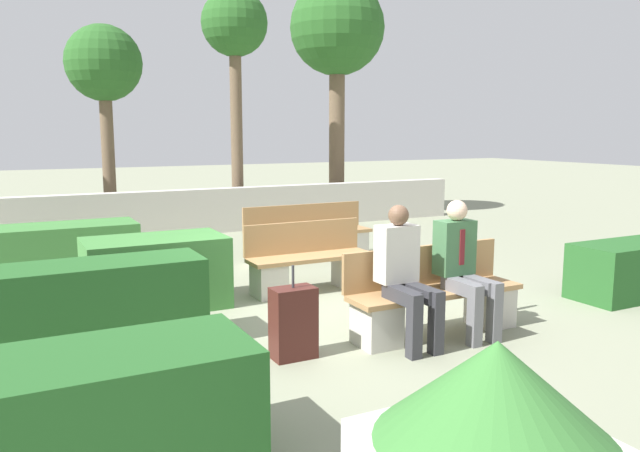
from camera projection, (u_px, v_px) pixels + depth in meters
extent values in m
plane|color=gray|center=(325.00, 314.00, 6.89)|extent=(60.00, 60.00, 0.00)
cube|color=beige|center=(181.00, 212.00, 12.09)|extent=(12.58, 0.30, 0.87)
cube|color=#A37A4C|center=(437.00, 292.00, 6.12)|extent=(1.85, 0.44, 0.05)
cube|color=#A37A4C|center=(423.00, 265.00, 6.30)|extent=(1.85, 0.04, 0.40)
cube|color=beige|center=(377.00, 324.00, 5.84)|extent=(0.36, 0.40, 0.41)
cube|color=beige|center=(490.00, 306.00, 6.47)|extent=(0.36, 0.40, 0.41)
cube|color=#A37A4C|center=(311.00, 258.00, 7.80)|extent=(1.61, 0.44, 0.05)
cube|color=#A37A4C|center=(303.00, 237.00, 7.98)|extent=(1.61, 0.04, 0.40)
cube|color=beige|center=(269.00, 280.00, 7.57)|extent=(0.36, 0.40, 0.41)
cube|color=beige|center=(350.00, 271.00, 8.09)|extent=(0.36, 0.40, 0.41)
cube|color=#A37A4C|center=(310.00, 233.00, 9.68)|extent=(2.02, 0.44, 0.05)
cube|color=#A37A4C|center=(303.00, 217.00, 9.86)|extent=(2.02, 0.04, 0.40)
cube|color=beige|center=(263.00, 252.00, 9.36)|extent=(0.36, 0.40, 0.41)
cube|color=beige|center=(353.00, 243.00, 10.07)|extent=(0.36, 0.40, 0.41)
cube|color=slate|center=(461.00, 287.00, 5.98)|extent=(0.14, 0.46, 0.13)
cube|color=slate|center=(477.00, 284.00, 6.07)|extent=(0.14, 0.46, 0.13)
cube|color=slate|center=(475.00, 316.00, 5.80)|extent=(0.11, 0.11, 0.59)
cube|color=slate|center=(495.00, 313.00, 5.91)|extent=(0.11, 0.11, 0.59)
cube|color=#3D6B42|center=(454.00, 247.00, 6.19)|extent=(0.38, 0.22, 0.54)
sphere|color=beige|center=(457.00, 210.00, 6.11)|extent=(0.20, 0.20, 0.20)
cube|color=maroon|center=(462.00, 247.00, 6.08)|extent=(0.06, 0.01, 0.35)
cube|color=#333338|center=(402.00, 295.00, 5.67)|extent=(0.14, 0.46, 0.13)
cube|color=#333338|center=(420.00, 293.00, 5.76)|extent=(0.14, 0.46, 0.13)
cube|color=#333338|center=(414.00, 326.00, 5.49)|extent=(0.11, 0.11, 0.59)
cube|color=#333338|center=(436.00, 323.00, 5.60)|extent=(0.11, 0.11, 0.59)
cube|color=beige|center=(397.00, 253.00, 5.87)|extent=(0.38, 0.22, 0.54)
sphere|color=brown|center=(399.00, 215.00, 5.80)|extent=(0.19, 0.19, 0.19)
cube|color=#3D7A38|center=(66.00, 247.00, 9.09)|extent=(1.98, 0.89, 0.66)
cube|color=#235623|center=(77.00, 422.00, 3.50)|extent=(2.00, 0.85, 0.76)
cube|color=#235623|center=(90.00, 308.00, 5.61)|extent=(2.02, 0.67, 0.83)
cube|color=#235623|center=(627.00, 270.00, 7.53)|extent=(1.40, 0.70, 0.67)
cube|color=#3D7A38|center=(156.00, 273.00, 7.06)|extent=(1.55, 0.87, 0.81)
cone|color=#387533|center=(496.00, 391.00, 2.42)|extent=(0.96, 0.96, 0.41)
cube|color=#471E19|center=(293.00, 323.00, 5.50)|extent=(0.39, 0.24, 0.64)
cylinder|color=#333338|center=(293.00, 276.00, 5.44)|extent=(0.02, 0.02, 0.20)
cylinder|color=brown|center=(108.00, 158.00, 12.57)|extent=(0.25, 0.25, 2.92)
sphere|color=#285B23|center=(104.00, 63.00, 12.29)|extent=(1.50, 1.50, 1.50)
cylinder|color=brown|center=(237.00, 136.00, 13.00)|extent=(0.25, 0.25, 3.81)
sphere|color=#285B23|center=(234.00, 23.00, 12.66)|extent=(1.36, 1.36, 1.36)
cylinder|color=brown|center=(337.00, 136.00, 14.74)|extent=(0.37, 0.37, 3.77)
sphere|color=#285B23|center=(337.00, 27.00, 14.37)|extent=(2.19, 2.19, 2.19)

